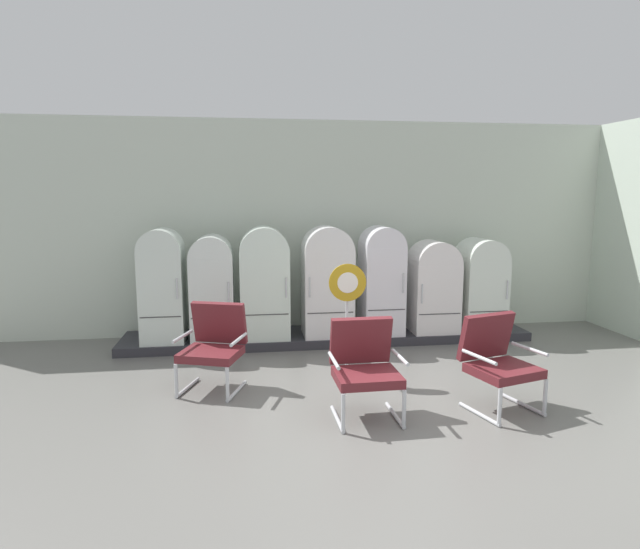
{
  "coord_description": "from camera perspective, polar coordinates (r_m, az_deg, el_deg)",
  "views": [
    {
      "loc": [
        -1.2,
        -4.57,
        2.19
      ],
      "look_at": [
        -0.16,
        2.75,
        1.05
      ],
      "focal_mm": 29.7,
      "sensor_mm": 36.0,
      "label": 1
    }
  ],
  "objects": [
    {
      "name": "armchair_left",
      "position": [
        6.09,
        -11.34,
        -7.25
      ],
      "size": [
        0.82,
        0.82,
        0.96
      ],
      "color": "silver",
      "rests_on": "ground"
    },
    {
      "name": "refrigerator_1",
      "position": [
        7.63,
        -11.54,
        -1.03
      ],
      "size": [
        0.6,
        0.71,
        1.48
      ],
      "color": "silver",
      "rests_on": "display_plinth"
    },
    {
      "name": "refrigerator_2",
      "position": [
        7.56,
        -6.01,
        -0.53
      ],
      "size": [
        0.69,
        0.62,
        1.59
      ],
      "color": "silver",
      "rests_on": "display_plinth"
    },
    {
      "name": "armchair_right",
      "position": [
        5.73,
        18.55,
        -8.57
      ],
      "size": [
        0.8,
        0.8,
        0.96
      ],
      "color": "silver",
      "rests_on": "ground"
    },
    {
      "name": "refrigerator_6",
      "position": [
        8.4,
        16.88,
        -0.74
      ],
      "size": [
        0.64,
        0.71,
        1.38
      ],
      "color": "silver",
      "rests_on": "display_plinth"
    },
    {
      "name": "refrigerator_4",
      "position": [
        7.83,
        6.63,
        -0.23
      ],
      "size": [
        0.59,
        0.66,
        1.58
      ],
      "color": "white",
      "rests_on": "display_plinth"
    },
    {
      "name": "display_plinth",
      "position": [
        7.98,
        0.88,
        -6.66
      ],
      "size": [
        5.99,
        0.95,
        0.13
      ],
      "primitive_type": "cube",
      "color": "#2D2D33",
      "rests_on": "ground"
    },
    {
      "name": "back_wall",
      "position": [
        8.34,
        0.22,
        5.13
      ],
      "size": [
        11.76,
        0.12,
        3.29
      ],
      "color": "silver",
      "rests_on": "ground"
    },
    {
      "name": "refrigerator_5",
      "position": [
        8.08,
        12.1,
        -1.02
      ],
      "size": [
        0.68,
        0.64,
        1.36
      ],
      "color": "white",
      "rests_on": "display_plinth"
    },
    {
      "name": "refrigerator_3",
      "position": [
        7.66,
        0.79,
        -0.39
      ],
      "size": [
        0.71,
        0.64,
        1.59
      ],
      "color": "white",
      "rests_on": "display_plinth"
    },
    {
      "name": "sign_stand",
      "position": [
        6.27,
        2.92,
        -5.37
      ],
      "size": [
        0.44,
        0.32,
        1.38
      ],
      "color": "#2D2D30",
      "rests_on": "ground"
    },
    {
      "name": "armchair_center",
      "position": [
        5.29,
        4.84,
        -9.6
      ],
      "size": [
        0.7,
        0.66,
        0.96
      ],
      "color": "silver",
      "rests_on": "ground"
    },
    {
      "name": "refrigerator_0",
      "position": [
        7.65,
        -16.62,
        -0.77
      ],
      "size": [
        0.59,
        0.62,
        1.58
      ],
      "color": "silver",
      "rests_on": "display_plinth"
    },
    {
      "name": "ground",
      "position": [
        5.22,
        6.24,
        -16.37
      ],
      "size": [
        12.0,
        10.0,
        0.05
      ],
      "primitive_type": "cube",
      "color": "slate"
    }
  ]
}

